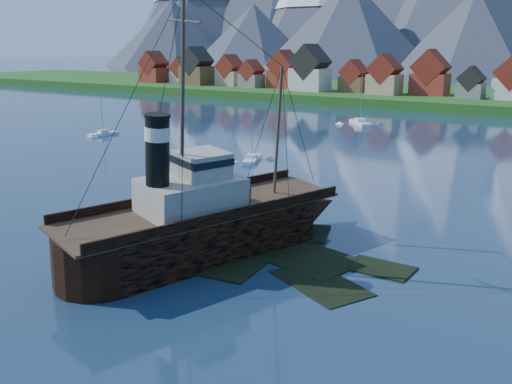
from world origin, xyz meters
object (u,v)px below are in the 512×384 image
Objects in this scene: sailboat_c at (360,123)px; tugboat_wreck at (214,219)px; sailboat_a at (252,160)px; sailboat_b at (103,134)px.

tugboat_wreck is at bearing -117.41° from sailboat_c.
sailboat_c reaches higher than sailboat_a.
tugboat_wreck reaches higher than sailboat_b.
sailboat_a is 44.59m from sailboat_b.
tugboat_wreck reaches higher than sailboat_c.
sailboat_a is 54.22m from sailboat_c.
sailboat_c is at bearing 121.48° from tugboat_wreck.
sailboat_a is at bearing -0.04° from sailboat_b.
sailboat_c is (-3.53, 54.11, 0.08)m from sailboat_a.
sailboat_b is at bearing 162.42° from tugboat_wreck.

